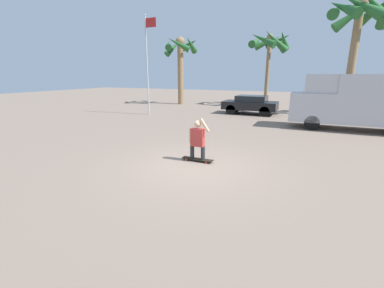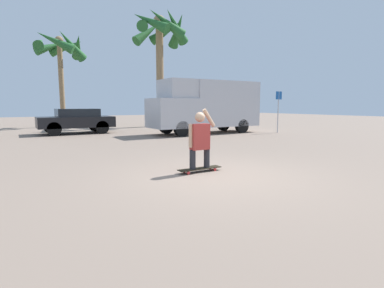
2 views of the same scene
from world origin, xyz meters
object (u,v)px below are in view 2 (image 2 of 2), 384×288
camper_van (207,105)px  street_sign (278,106)px  person_skateboarder (200,138)px  skateboard (200,169)px  palm_tree_center_background (61,49)px  palm_tree_near_van (161,34)px  parked_car_black (76,120)px

camper_van → street_sign: 4.04m
person_skateboarder → street_sign: bearing=34.2°
skateboard → palm_tree_center_background: (-0.49, 17.57, 5.42)m
street_sign → palm_tree_near_van: bearing=113.1°
camper_van → parked_car_black: (-6.24, 3.49, -0.81)m
palm_tree_center_background → street_sign: (9.62, -11.35, -4.00)m
palm_tree_center_background → palm_tree_near_van: bearing=-28.0°
palm_tree_near_van → palm_tree_center_background: bearing=152.0°
palm_tree_near_van → parked_car_black: bearing=-156.9°
skateboard → street_sign: size_ratio=0.47×
street_sign → palm_tree_center_background: bearing=130.3°
person_skateboarder → palm_tree_near_van: bearing=68.2°
camper_van → palm_tree_near_van: bearing=88.4°
person_skateboarder → parked_car_black: person_skateboarder is taller
palm_tree_near_van → skateboard: bearing=-111.8°
skateboard → palm_tree_center_background: 18.39m
parked_car_black → street_sign: 11.22m
parked_car_black → palm_tree_near_van: palm_tree_near_van is taller
skateboard → parked_car_black: parked_car_black is taller
person_skateboarder → palm_tree_near_van: (5.71, 14.27, 5.74)m
skateboard → parked_car_black: bearing=93.5°
palm_tree_near_van → person_skateboarder: bearing=-111.8°
parked_car_black → palm_tree_near_van: bearing=23.1°
person_skateboarder → palm_tree_near_van: 16.40m
skateboard → person_skateboarder: size_ratio=0.78×
palm_tree_near_van → street_sign: (3.43, -8.05, -5.06)m
camper_van → parked_car_black: bearing=150.8°
palm_tree_near_van → street_sign: palm_tree_near_van is taller
camper_van → street_sign: size_ratio=2.71×
skateboard → palm_tree_near_van: 16.68m
person_skateboarder → palm_tree_center_background: size_ratio=0.21×
parked_car_black → palm_tree_center_background: 7.68m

